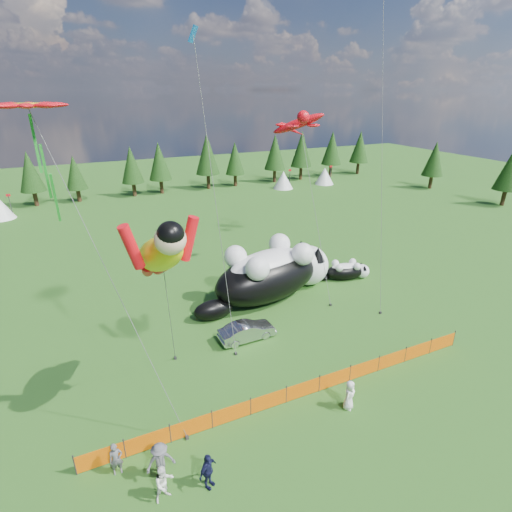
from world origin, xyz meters
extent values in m
plane|color=#0E3A0A|center=(0.00, 0.00, 0.00)|extent=(160.00, 160.00, 0.00)
cylinder|color=#262626|center=(-11.00, -3.00, 0.55)|extent=(0.06, 0.06, 1.10)
cylinder|color=#262626|center=(-9.00, -3.00, 0.55)|extent=(0.06, 0.06, 1.10)
cylinder|color=#262626|center=(-7.00, -3.00, 0.55)|extent=(0.06, 0.06, 1.10)
cylinder|color=#262626|center=(-5.00, -3.00, 0.55)|extent=(0.06, 0.06, 1.10)
cylinder|color=#262626|center=(-3.00, -3.00, 0.55)|extent=(0.06, 0.06, 1.10)
cylinder|color=#262626|center=(-1.00, -3.00, 0.55)|extent=(0.06, 0.06, 1.10)
cylinder|color=#262626|center=(1.00, -3.00, 0.55)|extent=(0.06, 0.06, 1.10)
cylinder|color=#262626|center=(3.00, -3.00, 0.55)|extent=(0.06, 0.06, 1.10)
cylinder|color=#262626|center=(5.00, -3.00, 0.55)|extent=(0.06, 0.06, 1.10)
cylinder|color=#262626|center=(7.00, -3.00, 0.55)|extent=(0.06, 0.06, 1.10)
cylinder|color=#262626|center=(9.00, -3.00, 0.55)|extent=(0.06, 0.06, 1.10)
cylinder|color=#262626|center=(11.00, -3.00, 0.55)|extent=(0.06, 0.06, 1.10)
cube|color=#EB5E04|center=(-10.00, -3.00, 0.50)|extent=(2.00, 0.04, 0.90)
cube|color=#EB5E04|center=(-8.00, -3.00, 0.50)|extent=(2.00, 0.04, 0.90)
cube|color=#EB5E04|center=(-6.00, -3.00, 0.50)|extent=(2.00, 0.04, 0.90)
cube|color=#EB5E04|center=(-4.00, -3.00, 0.50)|extent=(2.00, 0.04, 0.90)
cube|color=#EB5E04|center=(-2.00, -3.00, 0.50)|extent=(2.00, 0.04, 0.90)
cube|color=#EB5E04|center=(0.00, -3.00, 0.50)|extent=(2.00, 0.04, 0.90)
cube|color=#EB5E04|center=(2.00, -3.00, 0.50)|extent=(2.00, 0.04, 0.90)
cube|color=#EB5E04|center=(4.00, -3.00, 0.50)|extent=(2.00, 0.04, 0.90)
cube|color=#EB5E04|center=(6.00, -3.00, 0.50)|extent=(2.00, 0.04, 0.90)
cube|color=#EB5E04|center=(8.00, -3.00, 0.50)|extent=(2.00, 0.04, 0.90)
cube|color=#EB5E04|center=(10.00, -3.00, 0.50)|extent=(2.00, 0.04, 0.90)
ellipsoid|color=black|center=(3.12, 7.47, 1.84)|extent=(9.92, 6.23, 3.68)
ellipsoid|color=white|center=(3.12, 7.47, 2.76)|extent=(7.46, 4.54, 2.25)
sphere|color=white|center=(7.30, 8.42, 1.64)|extent=(3.27, 3.27, 3.27)
sphere|color=#D55362|center=(8.66, 8.73, 1.64)|extent=(0.46, 0.46, 0.46)
ellipsoid|color=black|center=(-1.67, 6.37, 0.72)|extent=(3.11, 2.03, 1.43)
cone|color=black|center=(7.52, 7.47, 2.94)|extent=(1.14, 1.14, 1.14)
cone|color=black|center=(7.08, 9.38, 2.94)|extent=(1.14, 1.14, 1.14)
sphere|color=white|center=(5.01, 9.26, 3.58)|extent=(1.72, 1.72, 1.72)
sphere|color=white|center=(5.61, 6.67, 3.58)|extent=(1.72, 1.72, 1.72)
sphere|color=white|center=(0.83, 8.31, 3.58)|extent=(1.72, 1.72, 1.72)
sphere|color=white|center=(1.42, 5.72, 3.58)|extent=(1.72, 1.72, 1.72)
ellipsoid|color=black|center=(10.63, 7.81, 0.67)|extent=(3.64, 2.38, 1.34)
ellipsoid|color=white|center=(10.63, 7.81, 1.01)|extent=(2.73, 1.73, 0.82)
sphere|color=white|center=(12.14, 7.41, 0.60)|extent=(1.19, 1.19, 1.19)
sphere|color=#D55362|center=(12.63, 7.28, 0.60)|extent=(0.17, 0.17, 0.17)
ellipsoid|color=black|center=(8.90, 8.27, 0.26)|extent=(1.14, 0.77, 0.52)
cone|color=black|center=(12.04, 7.06, 1.07)|extent=(0.42, 0.42, 0.42)
cone|color=black|center=(12.23, 7.75, 1.07)|extent=(0.42, 0.42, 0.42)
sphere|color=white|center=(11.54, 8.07, 1.30)|extent=(0.63, 0.63, 0.63)
sphere|color=white|center=(11.29, 7.13, 1.30)|extent=(0.63, 0.63, 0.63)
sphere|color=white|center=(10.03, 8.47, 1.30)|extent=(0.63, 0.63, 0.63)
sphere|color=white|center=(9.78, 7.54, 1.30)|extent=(0.63, 0.63, 0.63)
imported|color=#BABABF|center=(-0.54, 3.08, 0.61)|extent=(3.74, 1.41, 1.22)
imported|color=#58575C|center=(-9.40, -3.61, 0.77)|extent=(0.57, 0.39, 1.54)
imported|color=white|center=(-7.84, -5.58, 0.83)|extent=(0.89, 0.65, 1.65)
imported|color=#15173B|center=(-6.13, -5.82, 0.85)|extent=(1.11, 0.97, 1.69)
imported|color=#58575C|center=(-7.76, -4.65, 0.92)|extent=(1.20, 0.63, 1.84)
imported|color=white|center=(1.71, -4.62, 0.81)|extent=(0.95, 0.88, 1.63)
cylinder|color=#595959|center=(-5.77, 1.23, 4.22)|extent=(0.03, 0.03, 8.91)
cube|color=#262626|center=(-5.30, 2.97, 0.08)|extent=(0.15, 0.15, 0.16)
cylinder|color=#595959|center=(7.69, 8.75, 6.26)|extent=(0.03, 0.03, 15.05)
cube|color=#262626|center=(6.87, 4.44, 0.08)|extent=(0.15, 0.15, 0.16)
cylinder|color=#595959|center=(-8.26, -1.06, 7.29)|extent=(0.03, 0.03, 15.38)
cube|color=#262626|center=(-6.28, -3.12, 0.08)|extent=(0.15, 0.15, 0.16)
cube|color=#1A8F24|center=(-10.25, 1.00, 11.91)|extent=(0.20, 0.20, 4.43)
cylinder|color=#595959|center=(-2.28, 3.04, 8.81)|extent=(0.03, 0.03, 17.50)
cube|color=#262626|center=(-1.83, 1.86, 0.08)|extent=(0.15, 0.15, 0.16)
cylinder|color=#595959|center=(11.31, 5.90, 11.51)|extent=(0.03, 0.03, 24.32)
cube|color=#262626|center=(9.49, 1.97, 0.08)|extent=(0.15, 0.15, 0.16)
camera|label=1|loc=(-9.15, -16.99, 14.95)|focal=28.00mm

